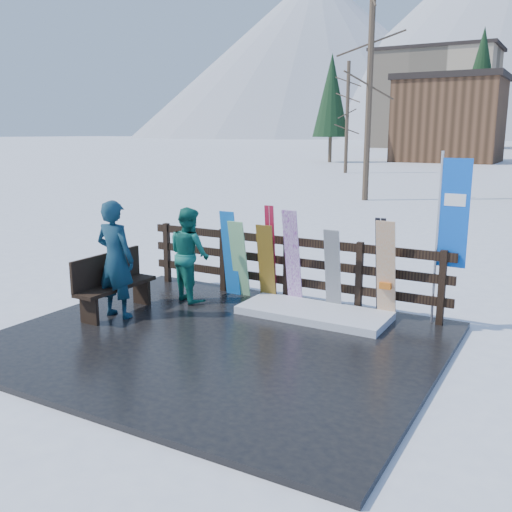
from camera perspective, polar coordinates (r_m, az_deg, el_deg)
The scene contains 16 objects.
ground at distance 8.20m, azimuth -3.91°, elevation -8.79°, with size 700.00×700.00×0.00m, color white.
deck at distance 8.18m, azimuth -3.91°, elevation -8.53°, with size 6.00×5.00×0.08m, color black.
fence at distance 9.81m, azimuth 3.11°, elevation -0.73°, with size 5.60×0.10×1.15m.
snow_patch at distance 9.13m, azimuth 5.79°, elevation -5.67°, with size 2.36×1.00×0.12m, color white.
bench at distance 9.44m, azimuth -14.16°, elevation -2.51°, with size 0.41×1.50×0.97m.
snowboard_0 at distance 10.08m, azimuth -2.59°, elevation 0.25°, with size 0.29×0.03×1.54m, color blue.
snowboard_1 at distance 10.01m, azimuth -1.70°, elevation -0.31°, with size 0.30×0.03×1.39m, color white.
snowboard_2 at distance 9.74m, azimuth 1.04°, elevation -0.72°, with size 0.30×0.03×1.35m, color orange.
snowboard_3 at distance 9.49m, azimuth 3.66°, elevation -0.19°, with size 0.26×0.03×1.66m, color white.
snowboard_4 at distance 9.24m, azimuth 7.67°, elevation -1.49°, with size 0.26×0.03×1.38m, color black.
snowboard_5 at distance 8.94m, azimuth 12.87°, elevation -1.45°, with size 0.29×0.03×1.60m, color silver.
ski_pair_a at distance 9.75m, azimuth 1.48°, elevation 0.26°, with size 0.16×0.17×1.67m.
ski_pair_b at distance 9.03m, azimuth 12.40°, elevation -1.20°, with size 0.17×0.30×1.61m.
rental_flag at distance 8.85m, azimuth 18.84°, elevation 3.46°, with size 0.45×0.04×2.60m.
person_front at distance 9.14m, azimuth -13.88°, elevation -0.32°, with size 0.68×0.44×1.85m, color #184C56.
person_back at distance 9.86m, azimuth -6.68°, elevation 0.18°, with size 0.79×0.62×1.62m, color #166C5A.
Camera 1 is at (4.24, -6.37, 2.94)m, focal length 40.00 mm.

